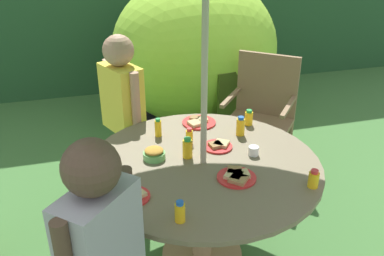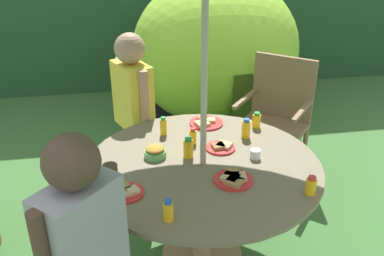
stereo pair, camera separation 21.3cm
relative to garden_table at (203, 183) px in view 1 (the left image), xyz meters
The scene contains 20 objects.
ground_plane 0.58m from the garden_table, ahead, with size 10.00×10.00×0.02m, color #3D6B33.
hedge_backdrop 3.52m from the garden_table, 90.00° to the left, with size 9.00×0.70×2.13m, color #234C28.
garden_table is the anchor object (origin of this frame).
wooden_chair 1.30m from the garden_table, 50.11° to the left, with size 0.72×0.71×1.00m.
dome_tent 2.21m from the garden_table, 75.37° to the left, with size 2.24×2.24×1.56m.
child_in_yellow_shirt 0.95m from the garden_table, 113.53° to the left, with size 0.31×0.41×1.30m.
child_in_grey_shirt 0.97m from the garden_table, 133.01° to the right, with size 0.37×0.37×1.30m.
snack_bowl 0.35m from the garden_table, 156.46° to the left, with size 0.13×0.13×0.07m.
plate_mid_right 0.55m from the garden_table, 76.86° to the left, with size 0.24×0.24×0.03m.
plate_back_edge 0.30m from the garden_table, 59.98° to the right, with size 0.22×0.22×0.03m.
plate_far_left 0.54m from the garden_table, 151.98° to the right, with size 0.19×0.19×0.03m.
plate_center_front 0.26m from the garden_table, 45.82° to the left, with size 0.18×0.18×0.03m.
juice_bottle_near_left 0.64m from the garden_table, 41.68° to the left, with size 0.06×0.06×0.11m.
juice_bottle_near_right 0.49m from the garden_table, 115.30° to the left, with size 0.04×0.04×0.13m.
juice_bottle_far_right 0.48m from the garden_table, 38.73° to the left, with size 0.06×0.06×0.13m.
juice_bottle_center_back 0.24m from the garden_table, 133.05° to the left, with size 0.06×0.06×0.13m.
juice_bottle_mid_left 0.66m from the garden_table, 39.34° to the right, with size 0.06×0.06×0.10m.
juice_bottle_front_edge 0.59m from the garden_table, 118.26° to the right, with size 0.05×0.05×0.11m.
juice_bottle_spot_a 0.31m from the garden_table, 94.49° to the left, with size 0.05×0.05×0.11m.
cup_near 0.36m from the garden_table, ahead, with size 0.06×0.06×0.06m, color white.
Camera 1 is at (-0.63, -2.02, 1.99)m, focal length 39.05 mm.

